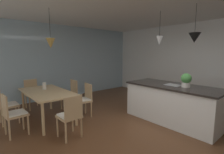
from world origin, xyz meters
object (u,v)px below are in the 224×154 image
chair_near_right (13,113)px  kitchen_island (172,103)px  dining_table (47,94)px  chair_far_left (70,93)px  vase_on_dining_table (44,86)px  potted_plant_on_island (186,80)px  chair_window_end (33,93)px  chair_far_right (84,99)px  chair_kitchen_end (70,115)px  chair_near_left (6,104)px

chair_near_right → kitchen_island: size_ratio=0.39×
dining_table → chair_far_left: 0.93m
chair_near_right → vase_on_dining_table: bearing=126.9°
chair_near_right → potted_plant_on_island: 3.76m
chair_window_end → chair_near_right: bearing=-26.7°
chair_far_right → chair_kitchen_end: (0.84, -0.82, 0.00)m
chair_near_right → kitchen_island: bearing=61.6°
chair_near_left → chair_near_right: (0.78, 0.00, 0.00)m
chair_far_right → chair_far_left: bearing=180.0°
chair_near_left → chair_kitchen_end: bearing=26.9°
vase_on_dining_table → chair_far_right: bearing=50.8°
potted_plant_on_island → chair_near_left: bearing=-131.7°
chair_far_left → chair_window_end: bearing=-135.7°
dining_table → chair_kitchen_end: 1.25m
dining_table → chair_near_left: bearing=-115.3°
chair_far_right → vase_on_dining_table: vase_on_dining_table is taller
chair_kitchen_end → vase_on_dining_table: (-1.49, 0.03, 0.35)m
chair_near_right → chair_kitchen_end: same height
chair_far_right → kitchen_island: size_ratio=0.39×
kitchen_island → vase_on_dining_table: 3.27m
chair_near_left → potted_plant_on_island: potted_plant_on_island is taller
chair_near_right → chair_far_left: 1.82m
chair_far_left → chair_kitchen_end: (1.63, -0.82, 0.00)m
potted_plant_on_island → dining_table: bearing=-136.2°
dining_table → chair_far_right: 0.93m
chair_window_end → chair_near_left: size_ratio=1.00×
chair_far_right → vase_on_dining_table: 1.08m
vase_on_dining_table → chair_kitchen_end: bearing=-1.2°
dining_table → chair_near_right: chair_near_right is taller
chair_near_right → potted_plant_on_island: bearing=57.3°
vase_on_dining_table → kitchen_island: bearing=44.1°
potted_plant_on_island → vase_on_dining_table: 3.49m
chair_window_end → kitchen_island: 4.04m
dining_table → chair_window_end: bearing=-179.9°
chair_far_right → chair_near_right: size_ratio=1.00×
chair_near_right → chair_far_left: size_ratio=1.00×
kitchen_island → dining_table: bearing=-132.2°
kitchen_island → chair_far_right: bearing=-138.9°
chair_far_right → chair_kitchen_end: bearing=-44.3°
chair_far_left → vase_on_dining_table: 0.88m
chair_far_right → vase_on_dining_table: (-0.64, -0.79, 0.35)m
chair_far_left → potted_plant_on_island: 3.21m
chair_far_right → vase_on_dining_table: bearing=-129.2°
kitchen_island → chair_near_left: bearing=-128.4°
chair_window_end → potted_plant_on_island: bearing=32.4°
dining_table → chair_near_right: bearing=-64.5°
chair_window_end → chair_kitchen_end: size_ratio=1.00×
chair_near_left → kitchen_island: size_ratio=0.39×
chair_near_right → potted_plant_on_island: potted_plant_on_island is taller
chair_far_left → kitchen_island: bearing=30.8°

